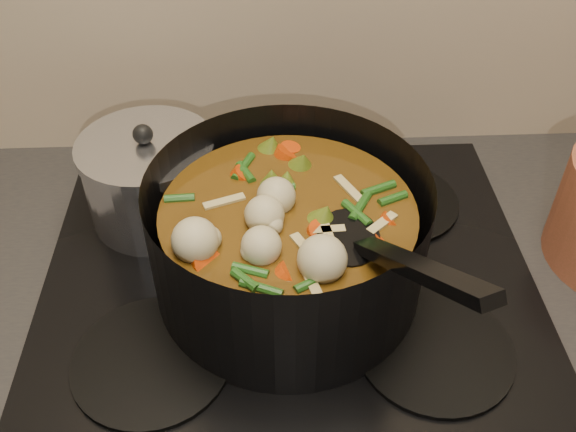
{
  "coord_description": "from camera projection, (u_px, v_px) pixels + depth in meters",
  "views": [
    {
      "loc": [
        -0.03,
        1.37,
        1.53
      ],
      "look_at": [
        -0.0,
        1.91,
        1.04
      ],
      "focal_mm": 40.0,
      "sensor_mm": 36.0,
      "label": 1
    }
  ],
  "objects": [
    {
      "name": "stovetop",
      "position": [
        289.0,
        277.0,
        0.83
      ],
      "size": [
        0.62,
        0.54,
        0.03
      ],
      "color": "black",
      "rests_on": "counter"
    },
    {
      "name": "saucepan",
      "position": [
        151.0,
        179.0,
        0.87
      ],
      "size": [
        0.18,
        0.18,
        0.15
      ],
      "rotation": [
        0.0,
        0.0,
        -0.43
      ],
      "color": "silver",
      "rests_on": "stovetop"
    },
    {
      "name": "stockpot",
      "position": [
        288.0,
        240.0,
        0.76
      ],
      "size": [
        0.37,
        0.43,
        0.24
      ],
      "rotation": [
        0.0,
        0.0,
        0.17
      ],
      "color": "black",
      "rests_on": "stovetop"
    }
  ]
}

